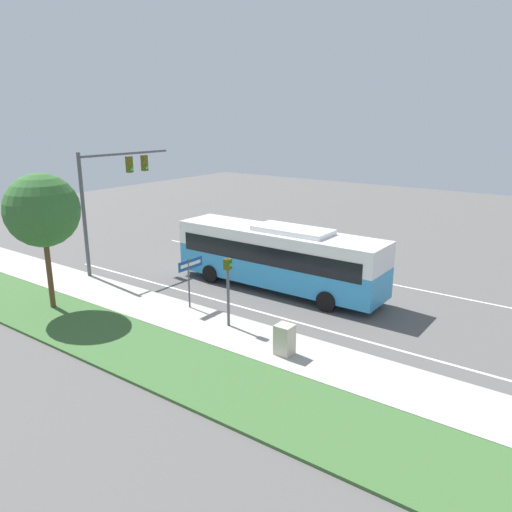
{
  "coord_description": "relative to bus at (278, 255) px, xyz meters",
  "views": [
    {
      "loc": [
        -20.67,
        -10.04,
        8.57
      ],
      "look_at": [
        -1.03,
        4.25,
        1.69
      ],
      "focal_mm": 35.0,
      "sensor_mm": 36.0,
      "label": 1
    }
  ],
  "objects": [
    {
      "name": "ground_plane",
      "position": [
        0.54,
        -3.24,
        -1.82
      ],
      "size": [
        80.0,
        80.0,
        0.0
      ],
      "primitive_type": "plane",
      "color": "#565451"
    },
    {
      "name": "bus",
      "position": [
        0.0,
        0.0,
        0.0
      ],
      "size": [
        2.68,
        11.14,
        3.32
      ],
      "color": "#3393D1",
      "rests_on": "ground_plane"
    },
    {
      "name": "roadside_tree",
      "position": [
        -8.31,
        6.83,
        2.75
      ],
      "size": [
        3.23,
        3.23,
        6.1
      ],
      "color": "brown",
      "rests_on": "grass_verge"
    },
    {
      "name": "utility_cabinet",
      "position": [
        -6.06,
        -4.32,
        -1.13
      ],
      "size": [
        0.6,
        0.62,
        1.14
      ],
      "color": "#B7B29E",
      "rests_on": "sidewalk"
    },
    {
      "name": "sidewalk",
      "position": [
        -5.66,
        -3.24,
        -1.76
      ],
      "size": [
        2.8,
        80.0,
        0.12
      ],
      "color": "#ADA89E",
      "rests_on": "ground_plane"
    },
    {
      "name": "lane_divider_near",
      "position": [
        -3.06,
        -3.24,
        -1.82
      ],
      "size": [
        0.14,
        30.0,
        0.01
      ],
      "color": "silver",
      "rests_on": "ground_plane"
    },
    {
      "name": "signal_gantry",
      "position": [
        -2.68,
        9.35,
        2.98
      ],
      "size": [
        6.23,
        0.41,
        6.74
      ],
      "color": "#4C4C51",
      "rests_on": "ground_plane"
    },
    {
      "name": "grass_verge",
      "position": [
        -8.86,
        -3.24,
        -1.77
      ],
      "size": [
        3.6,
        80.0,
        0.1
      ],
      "color": "#3D6633",
      "rests_on": "ground_plane"
    },
    {
      "name": "street_sign",
      "position": [
        -4.62,
        1.68,
        -0.07
      ],
      "size": [
        1.51,
        0.08,
        2.41
      ],
      "color": "#4C4C51",
      "rests_on": "ground_plane"
    },
    {
      "name": "pedestrian_signal",
      "position": [
        -5.26,
        -1.05,
        0.23
      ],
      "size": [
        0.28,
        0.34,
        3.01
      ],
      "color": "#4C4C51",
      "rests_on": "ground_plane"
    },
    {
      "name": "lane_divider_far",
      "position": [
        4.14,
        -3.24,
        -1.82
      ],
      "size": [
        0.14,
        30.0,
        0.01
      ],
      "color": "silver",
      "rests_on": "ground_plane"
    }
  ]
}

